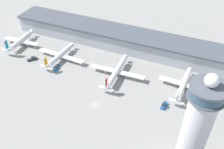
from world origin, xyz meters
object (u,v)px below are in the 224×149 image
service_truck_catering (32,59)px  service_truck_fuel (56,68)px  airplane_gate_bravo (60,55)px  airplane_gate_alpha (21,41)px  service_truck_water (164,105)px  airplane_gate_charlie (117,72)px  airplane_gate_delta (183,85)px  control_tower (197,125)px

service_truck_catering → service_truck_fuel: bearing=-4.5°
airplane_gate_bravo → service_truck_catering: bearing=-154.8°
airplane_gate_alpha → service_truck_water: (129.76, -21.90, -3.47)m
airplane_gate_alpha → airplane_gate_bravo: 42.11m
airplane_gate_charlie → airplane_gate_delta: bearing=6.1°
airplane_gate_bravo → service_truck_fuel: size_ratio=5.61×
airplane_gate_charlie → service_truck_water: airplane_gate_charlie is taller
control_tower → airplane_gate_delta: bearing=102.8°
control_tower → service_truck_fuel: control_tower is taller
airplane_gate_alpha → airplane_gate_charlie: 90.88m
airplane_gate_bravo → service_truck_fuel: bearing=-73.2°
service_truck_fuel → airplane_gate_charlie: bearing=11.8°
airplane_gate_bravo → service_truck_water: size_ratio=5.88×
control_tower → airplane_gate_delta: control_tower is taller
service_truck_fuel → service_truck_catering: bearing=175.5°
control_tower → airplane_gate_bravo: size_ratio=1.38×
airplane_gate_charlie → service_truck_fuel: bearing=-168.2°
airplane_gate_delta → airplane_gate_bravo: bearing=-178.1°
control_tower → service_truck_water: (-19.74, 32.22, -26.05)m
airplane_gate_alpha → service_truck_water: bearing=-9.6°
service_truck_catering → service_truck_fuel: size_ratio=1.03×
service_truck_catering → service_truck_fuel: service_truck_catering is taller
service_truck_catering → service_truck_water: (108.03, -8.25, 0.08)m
airplane_gate_bravo → service_truck_water: airplane_gate_bravo is taller
airplane_gate_delta → service_truck_water: (-7.67, -20.91, -3.29)m
service_truck_catering → airplane_gate_charlie: bearing=6.3°
airplane_gate_charlie → service_truck_water: (39.08, -15.89, -3.29)m
airplane_gate_bravo → airplane_gate_charlie: bearing=-2.1°
airplane_gate_alpha → service_truck_catering: bearing=-32.1°
airplane_gate_delta → service_truck_catering: airplane_gate_delta is taller
airplane_gate_bravo → airplane_gate_charlie: size_ratio=1.00×
airplane_gate_charlie → service_truck_water: size_ratio=5.86×
control_tower → service_truck_fuel: bearing=159.7°
service_truck_fuel → service_truck_water: (84.44, -6.37, 0.21)m
airplane_gate_charlie → service_truck_catering: airplane_gate_charlie is taller
airplane_gate_delta → service_truck_fuel: size_ratio=5.14×
airplane_gate_bravo → airplane_gate_charlie: (48.78, -1.83, 0.43)m
service_truck_catering → service_truck_fuel: 23.66m
airplane_gate_delta → service_truck_water: bearing=-110.1°
airplane_gate_alpha → service_truck_water: size_ratio=4.93×
control_tower → airplane_gate_bravo: (-107.60, 49.94, -23.19)m
service_truck_catering → control_tower: bearing=-17.6°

